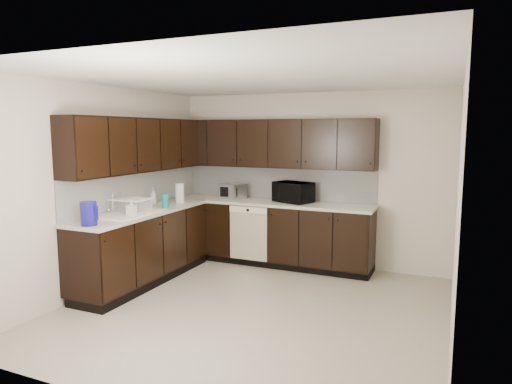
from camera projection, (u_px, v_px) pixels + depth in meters
floor at (253, 309)px, 5.03m from camera, size 4.00×4.00×0.00m
ceiling at (253, 77)px, 4.70m from camera, size 4.00×4.00×0.00m
wall_back at (308, 179)px, 6.68m from camera, size 4.00×0.02×2.50m
wall_left at (106, 188)px, 5.66m from camera, size 0.02×4.00×2.50m
wall_right at (457, 210)px, 4.07m from camera, size 0.02×4.00×2.50m
wall_front at (131, 236)px, 3.05m from camera, size 4.00×0.02×2.50m
lower_cabinets at (220, 242)px, 6.38m from camera, size 3.00×2.80×0.90m
countertop at (219, 206)px, 6.31m from camera, size 3.03×2.83×0.04m
backsplash at (213, 185)px, 6.55m from camera, size 3.00×2.80×0.48m
upper_cabinets at (216, 144)px, 6.32m from camera, size 3.00×2.80×0.70m
dishwasher at (248, 230)px, 6.51m from camera, size 0.58×0.04×0.78m
sink at (127, 219)px, 5.57m from camera, size 0.54×0.82×0.42m
microwave at (293, 192)px, 6.50m from camera, size 0.61×0.51×0.29m
soap_bottle_a at (131, 208)px, 5.38m from camera, size 0.09×0.10×0.21m
soap_bottle_b at (153, 196)px, 6.32m from camera, size 0.11×0.11×0.23m
toaster_oven at (233, 191)px, 6.90m from camera, size 0.43×0.38×0.22m
storage_bin at (130, 206)px, 5.68m from camera, size 0.49×0.41×0.17m
blue_pitcher at (89, 214)px, 4.90m from camera, size 0.22×0.22×0.26m
teal_tumbler at (165, 201)px, 6.04m from camera, size 0.09×0.09×0.18m
paper_towel_roll at (180, 193)px, 6.47m from camera, size 0.15×0.15×0.28m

